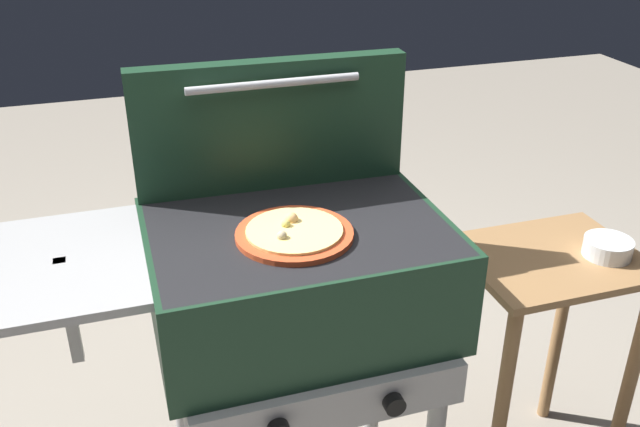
{
  "coord_description": "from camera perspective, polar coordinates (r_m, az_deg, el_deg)",
  "views": [
    {
      "loc": [
        -0.35,
        -1.26,
        1.59
      ],
      "look_at": [
        0.05,
        0.0,
        0.92
      ],
      "focal_mm": 39.17,
      "sensor_mm": 36.0,
      "label": 1
    }
  ],
  "objects": [
    {
      "name": "prep_table",
      "position": [
        1.94,
        17.61,
        -8.3
      ],
      "size": [
        0.44,
        0.36,
        0.71
      ],
      "color": "olive",
      "rests_on": "ground_plane"
    },
    {
      "name": "pizza_cheese",
      "position": [
        1.43,
        -2.12,
        -1.59
      ],
      "size": [
        0.24,
        0.24,
        0.04
      ],
      "color": "#C64723",
      "rests_on": "grill"
    },
    {
      "name": "grill_lid_open",
      "position": [
        1.61,
        -4.04,
        7.26
      ],
      "size": [
        0.63,
        0.09,
        0.3
      ],
      "color": "#193823",
      "rests_on": "grill"
    },
    {
      "name": "grill",
      "position": [
        1.54,
        -2.23,
        -5.82
      ],
      "size": [
        0.96,
        0.53,
        0.9
      ],
      "color": "#193823",
      "rests_on": "ground_plane"
    },
    {
      "name": "topping_bowl_near",
      "position": [
        1.88,
        22.44,
        -2.63
      ],
      "size": [
        0.12,
        0.12,
        0.04
      ],
      "color": "silver",
      "rests_on": "prep_table"
    }
  ]
}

